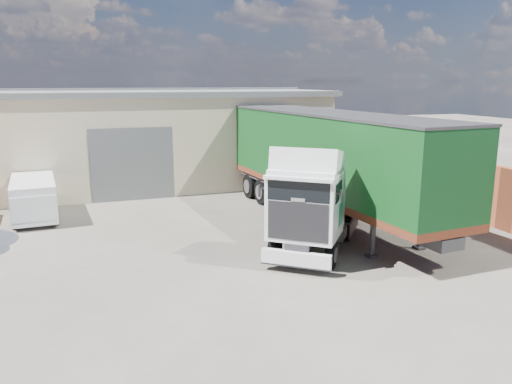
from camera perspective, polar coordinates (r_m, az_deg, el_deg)
name	(u,v)px	position (r m, az deg, el deg)	size (l,w,h in m)	color
ground	(227,262)	(16.57, -3.35, -8.02)	(120.00, 120.00, 0.00)	#292722
warehouse	(51,137)	(31.18, -22.35, 5.81)	(30.60, 12.60, 5.42)	beige
brick_boundary_wall	(413,173)	(26.52, 17.54, 2.05)	(0.35, 26.00, 2.50)	brown
tractor_unit	(311,209)	(16.88, 6.27, -1.94)	(5.17, 5.74, 3.84)	black
box_trailer	(329,156)	(20.95, 8.33, 4.13)	(4.19, 14.01, 4.59)	#2D2D30
panel_van	(34,199)	(23.31, -24.04, -0.75)	(2.07, 4.35, 1.72)	black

